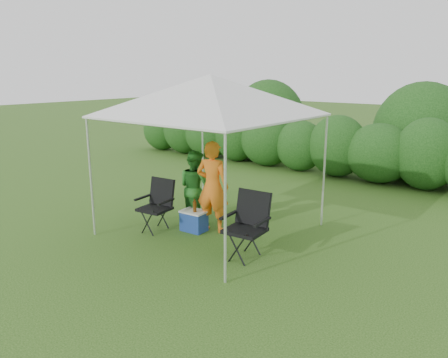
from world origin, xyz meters
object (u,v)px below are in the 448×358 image
Objects in this scene: chair_right at (248,221)px; man at (213,187)px; canopy at (210,96)px; chair_left at (158,202)px; woman at (195,187)px; cooler at (194,221)px.

chair_right is 1.32m from man.
canopy reaches higher than chair_left.
woman is at bearing 153.75° from chair_right.
chair_left is 0.57× the size of man.
man is (0.05, -0.02, -1.62)m from canopy.
chair_right is 1.10× the size of chair_left.
chair_right is 2.02m from chair_left.
man is (0.84, 0.58, 0.30)m from chair_left.
chair_left is at bearing 175.90° from chair_right.
canopy reaches higher than cooler.
cooler is (-0.22, -0.24, -2.27)m from canopy.
canopy is at bearing 43.33° from cooler.
chair_right is 0.73× the size of woman.
chair_left is at bearing 18.38° from man.
woman is (-0.48, 0.10, -1.74)m from canopy.
cooler is (0.57, 0.36, -0.35)m from chair_left.
canopy is 2.29m from cooler.
chair_left is at bearing -142.83° from canopy.
canopy is at bearing -179.34° from woman.
chair_left is 0.76m from cooler.
cooler is (-1.45, 0.33, -0.40)m from chair_right.
woman is 0.67m from cooler.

